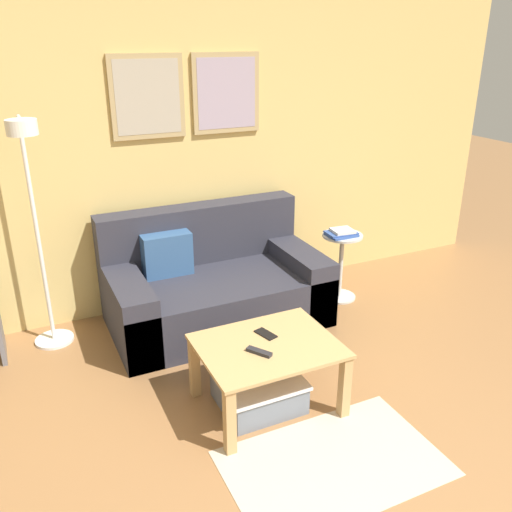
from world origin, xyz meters
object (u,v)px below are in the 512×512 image
storage_bin (259,391)px  cell_phone (266,334)px  couch (214,286)px  floor_lamp (35,214)px  side_table (341,260)px  remote_control (259,352)px  book_stack (342,233)px  coffee_table (268,356)px

storage_bin → cell_phone: bearing=43.8°
couch → storage_bin: (-0.14, -1.09, -0.18)m
cell_phone → storage_bin: bearing=-152.1°
floor_lamp → side_table: size_ratio=2.85×
couch → remote_control: couch is taller
side_table → book_stack: (-0.02, -0.02, 0.25)m
side_table → remote_control: bearing=-139.4°
coffee_table → side_table: (1.17, 1.01, 0.00)m
storage_bin → coffee_table: bearing=-27.0°
storage_bin → cell_phone: 0.34m
coffee_table → remote_control: 0.14m
book_stack → side_table: bearing=37.5°
storage_bin → cell_phone: cell_phone is taller
couch → side_table: 1.08m
side_table → cell_phone: size_ratio=4.01×
floor_lamp → book_stack: (2.22, -0.17, -0.41)m
floor_lamp → cell_phone: bearing=-44.0°
book_stack → remote_control: (-1.24, -1.06, -0.16)m
storage_bin → cell_phone: size_ratio=3.41×
floor_lamp → book_stack: 2.26m
storage_bin → remote_control: 0.34m
floor_lamp → book_stack: size_ratio=6.52×
floor_lamp → cell_phone: floor_lamp is taller
floor_lamp → side_table: floor_lamp is taller
couch → remote_control: 1.20m
coffee_table → cell_phone: size_ratio=5.60×
coffee_table → storage_bin: 0.24m
side_table → remote_control: (-1.26, -1.08, 0.09)m
couch → floor_lamp: size_ratio=0.99×
storage_bin → book_stack: (1.20, 0.97, 0.49)m
side_table → book_stack: size_ratio=2.29×
side_table → cell_phone: (-1.14, -0.91, 0.08)m
couch → book_stack: bearing=-6.5°
side_table → coffee_table: bearing=-139.2°
remote_control → side_table: bearing=7.2°
floor_lamp → storage_bin: bearing=-48.3°
coffee_table → side_table: size_ratio=1.40×
cell_phone → book_stack: bearing=22.9°
side_table → floor_lamp: bearing=176.0°
couch → coffee_table: (-0.10, -1.12, 0.06)m
book_stack → remote_control: bearing=-139.4°
storage_bin → floor_lamp: bearing=131.7°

